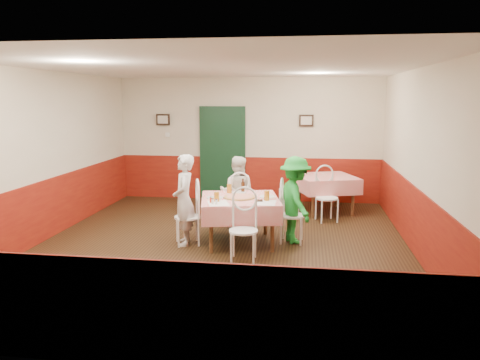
# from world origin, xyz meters

# --- Properties ---
(floor) EXTENTS (7.00, 7.00, 0.00)m
(floor) POSITION_xyz_m (0.00, 0.00, 0.00)
(floor) COLOR black
(floor) RESTS_ON ground
(ceiling) EXTENTS (7.00, 7.00, 0.00)m
(ceiling) POSITION_xyz_m (0.00, 0.00, 2.80)
(ceiling) COLOR white
(ceiling) RESTS_ON back_wall
(back_wall) EXTENTS (6.00, 0.10, 2.80)m
(back_wall) POSITION_xyz_m (0.00, 3.50, 1.40)
(back_wall) COLOR beige
(back_wall) RESTS_ON ground
(front_wall) EXTENTS (6.00, 0.10, 2.80)m
(front_wall) POSITION_xyz_m (0.00, -3.50, 1.40)
(front_wall) COLOR beige
(front_wall) RESTS_ON ground
(left_wall) EXTENTS (0.10, 7.00, 2.80)m
(left_wall) POSITION_xyz_m (-3.00, 0.00, 1.40)
(left_wall) COLOR beige
(left_wall) RESTS_ON ground
(right_wall) EXTENTS (0.10, 7.00, 2.80)m
(right_wall) POSITION_xyz_m (3.00, 0.00, 1.40)
(right_wall) COLOR beige
(right_wall) RESTS_ON ground
(wainscot_back) EXTENTS (6.00, 0.03, 1.00)m
(wainscot_back) POSITION_xyz_m (0.00, 3.48, 0.50)
(wainscot_back) COLOR maroon
(wainscot_back) RESTS_ON ground
(wainscot_front) EXTENTS (6.00, 0.03, 1.00)m
(wainscot_front) POSITION_xyz_m (0.00, -3.48, 0.50)
(wainscot_front) COLOR maroon
(wainscot_front) RESTS_ON ground
(wainscot_left) EXTENTS (0.03, 7.00, 1.00)m
(wainscot_left) POSITION_xyz_m (-2.98, 0.00, 0.50)
(wainscot_left) COLOR maroon
(wainscot_left) RESTS_ON ground
(wainscot_right) EXTENTS (0.03, 7.00, 1.00)m
(wainscot_right) POSITION_xyz_m (2.98, 0.00, 0.50)
(wainscot_right) COLOR maroon
(wainscot_right) RESTS_ON ground
(door) EXTENTS (0.96, 0.06, 2.10)m
(door) POSITION_xyz_m (-0.60, 3.45, 1.05)
(door) COLOR black
(door) RESTS_ON ground
(picture_left) EXTENTS (0.32, 0.03, 0.26)m
(picture_left) POSITION_xyz_m (-2.00, 3.45, 1.85)
(picture_left) COLOR black
(picture_left) RESTS_ON back_wall
(picture_right) EXTENTS (0.32, 0.03, 0.26)m
(picture_right) POSITION_xyz_m (1.30, 3.45, 1.85)
(picture_right) COLOR black
(picture_right) RESTS_ON back_wall
(thermostat) EXTENTS (0.10, 0.03, 0.10)m
(thermostat) POSITION_xyz_m (-1.90, 3.45, 1.50)
(thermostat) COLOR white
(thermostat) RESTS_ON back_wall
(main_table) EXTENTS (1.44, 1.44, 0.77)m
(main_table) POSITION_xyz_m (0.27, 0.18, 0.38)
(main_table) COLOR red
(main_table) RESTS_ON ground
(second_table) EXTENTS (1.43, 1.43, 0.77)m
(second_table) POSITION_xyz_m (1.73, 2.54, 0.38)
(second_table) COLOR red
(second_table) RESTS_ON ground
(chair_left) EXTENTS (0.54, 0.54, 0.90)m
(chair_left) POSITION_xyz_m (-0.56, 0.01, 0.45)
(chair_left) COLOR white
(chair_left) RESTS_ON ground
(chair_right) EXTENTS (0.44, 0.44, 0.90)m
(chair_right) POSITION_xyz_m (1.10, 0.35, 0.45)
(chair_right) COLOR white
(chair_right) RESTS_ON ground
(chair_far) EXTENTS (0.55, 0.55, 0.90)m
(chair_far) POSITION_xyz_m (0.10, 1.01, 0.45)
(chair_far) COLOR white
(chair_far) RESTS_ON ground
(chair_near) EXTENTS (0.44, 0.44, 0.90)m
(chair_near) POSITION_xyz_m (0.44, -0.65, 0.45)
(chair_near) COLOR white
(chair_near) RESTS_ON ground
(chair_second_a) EXTENTS (0.53, 0.53, 0.90)m
(chair_second_a) POSITION_xyz_m (0.98, 2.54, 0.45)
(chair_second_a) COLOR white
(chair_second_a) RESTS_ON ground
(chair_second_b) EXTENTS (0.53, 0.53, 0.90)m
(chair_second_b) POSITION_xyz_m (1.73, 1.79, 0.45)
(chair_second_b) COLOR white
(chair_second_b) RESTS_ON ground
(pizza) EXTENTS (0.58, 0.58, 0.03)m
(pizza) POSITION_xyz_m (0.27, 0.16, 0.78)
(pizza) COLOR #B74723
(pizza) RESTS_ON main_table
(plate_left) EXTENTS (0.29, 0.29, 0.01)m
(plate_left) POSITION_xyz_m (-0.12, 0.08, 0.77)
(plate_left) COLOR white
(plate_left) RESTS_ON main_table
(plate_right) EXTENTS (0.29, 0.29, 0.01)m
(plate_right) POSITION_xyz_m (0.71, 0.27, 0.77)
(plate_right) COLOR white
(plate_right) RESTS_ON main_table
(plate_far) EXTENTS (0.29, 0.29, 0.01)m
(plate_far) POSITION_xyz_m (0.19, 0.57, 0.77)
(plate_far) COLOR white
(plate_far) RESTS_ON main_table
(glass_a) EXTENTS (0.09, 0.09, 0.15)m
(glass_a) POSITION_xyz_m (-0.05, -0.16, 0.83)
(glass_a) COLOR #BF7219
(glass_a) RESTS_ON main_table
(glass_b) EXTENTS (0.10, 0.10, 0.15)m
(glass_b) POSITION_xyz_m (0.72, 0.03, 0.84)
(glass_b) COLOR #BF7219
(glass_b) RESTS_ON main_table
(glass_c) EXTENTS (0.10, 0.10, 0.15)m
(glass_c) POSITION_xyz_m (0.04, 0.53, 0.83)
(glass_c) COLOR #BF7219
(glass_c) RESTS_ON main_table
(beer_bottle) EXTENTS (0.07, 0.07, 0.21)m
(beer_bottle) POSITION_xyz_m (0.26, 0.61, 0.87)
(beer_bottle) COLOR #381C0A
(beer_bottle) RESTS_ON main_table
(shaker_a) EXTENTS (0.04, 0.04, 0.09)m
(shaker_a) POSITION_xyz_m (-0.08, -0.33, 0.81)
(shaker_a) COLOR silver
(shaker_a) RESTS_ON main_table
(shaker_b) EXTENTS (0.04, 0.04, 0.09)m
(shaker_b) POSITION_xyz_m (-0.02, -0.36, 0.81)
(shaker_b) COLOR silver
(shaker_b) RESTS_ON main_table
(shaker_c) EXTENTS (0.04, 0.04, 0.09)m
(shaker_c) POSITION_xyz_m (-0.12, -0.25, 0.81)
(shaker_c) COLOR #B23319
(shaker_c) RESTS_ON main_table
(menu_left) EXTENTS (0.42, 0.48, 0.00)m
(menu_left) POSITION_xyz_m (-0.00, -0.27, 0.76)
(menu_left) COLOR white
(menu_left) RESTS_ON main_table
(menu_right) EXTENTS (0.30, 0.40, 0.00)m
(menu_right) POSITION_xyz_m (0.72, -0.13, 0.76)
(menu_right) COLOR white
(menu_right) RESTS_ON main_table
(wallet) EXTENTS (0.13, 0.11, 0.02)m
(wallet) POSITION_xyz_m (0.60, -0.04, 0.77)
(wallet) COLOR black
(wallet) RESTS_ON main_table
(diner_left) EXTENTS (0.45, 0.59, 1.47)m
(diner_left) POSITION_xyz_m (-0.61, 0.00, 0.73)
(diner_left) COLOR gray
(diner_left) RESTS_ON ground
(diner_far) EXTENTS (0.64, 0.50, 1.32)m
(diner_far) POSITION_xyz_m (0.09, 1.06, 0.66)
(diner_far) COLOR gray
(diner_far) RESTS_ON ground
(diner_right) EXTENTS (0.84, 1.05, 1.42)m
(diner_right) POSITION_xyz_m (1.15, 0.36, 0.71)
(diner_right) COLOR gray
(diner_right) RESTS_ON ground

